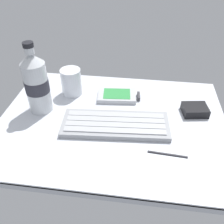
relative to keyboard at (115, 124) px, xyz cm
name	(u,v)px	position (x,y,z in cm)	size (l,w,h in cm)	color
ground_plane	(112,124)	(-1.25, 2.24, -1.79)	(64.00, 48.00, 2.80)	silver
keyboard	(115,124)	(0.00, 0.00, 0.00)	(29.76, 13.19, 1.70)	#93969B
handheld_device	(119,96)	(-0.59, 13.99, -0.08)	(13.28, 8.69, 1.50)	#B7BABF
juice_cup	(72,83)	(-15.88, 14.53, 3.10)	(6.40, 6.40, 8.50)	silver
water_bottle	(36,83)	(-22.79, 4.98, 8.20)	(6.73, 6.73, 20.80)	silver
charger_block	(195,110)	(22.21, 8.99, 0.39)	(7.00, 5.60, 2.40)	black
stylus_pen	(168,154)	(13.75, -8.53, -0.46)	(0.70, 0.70, 9.50)	#26262B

